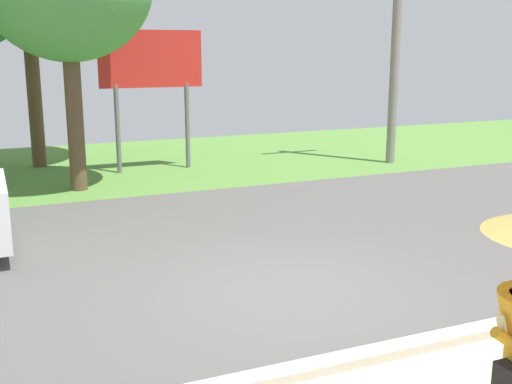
% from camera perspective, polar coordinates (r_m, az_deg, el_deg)
% --- Properties ---
extents(ground_plane, '(40.00, 22.00, 0.20)m').
position_cam_1_polar(ground_plane, '(10.87, -3.89, -3.77)').
color(ground_plane, '#565451').
extents(utility_pole, '(1.80, 0.24, 7.77)m').
position_cam_1_polar(utility_pole, '(17.41, 12.69, 15.92)').
color(utility_pole, gray).
rests_on(utility_pole, ground_plane).
extents(roadside_billboard, '(2.60, 0.12, 3.50)m').
position_cam_1_polar(roadside_billboard, '(16.12, -9.47, 10.92)').
color(roadside_billboard, slate).
rests_on(roadside_billboard, ground_plane).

